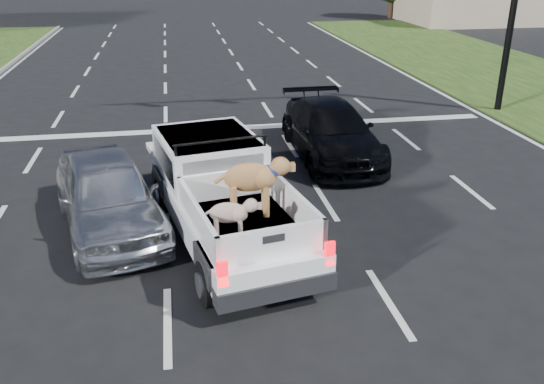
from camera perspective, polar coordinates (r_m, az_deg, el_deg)
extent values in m
plane|color=black|center=(9.13, 0.96, -11.96)|extent=(160.00, 160.00, 0.00)
cube|color=silver|center=(14.83, -24.05, 0.34)|extent=(0.12, 60.00, 0.01)
cube|color=silver|center=(14.33, -10.44, 1.29)|extent=(0.12, 60.00, 0.01)
cube|color=silver|center=(14.68, 3.33, 2.18)|extent=(0.12, 60.00, 0.01)
cube|color=silver|center=(15.81, 15.81, 2.87)|extent=(0.12, 60.00, 0.01)
cube|color=silver|center=(18.17, -4.94, 6.30)|extent=(17.00, 0.45, 0.01)
cylinder|color=black|center=(21.04, 22.84, 16.69)|extent=(0.22, 0.22, 7.00)
cylinder|color=#332114|center=(48.74, 11.74, 17.82)|extent=(0.44, 0.44, 2.16)
cylinder|color=#332114|center=(52.14, 20.36, 17.24)|extent=(0.44, 0.44, 2.16)
cylinder|color=black|center=(9.20, -6.21, -8.98)|extent=(0.42, 0.80, 0.76)
cylinder|color=black|center=(9.70, 3.83, -7.07)|extent=(0.42, 0.80, 0.76)
cylinder|color=black|center=(12.43, -10.65, -0.35)|extent=(0.42, 0.80, 0.76)
cylinder|color=black|center=(12.80, -3.00, 0.75)|extent=(0.42, 0.80, 0.76)
cube|color=white|center=(10.88, -4.45, -1.89)|extent=(2.87, 5.56, 0.52)
cube|color=white|center=(11.74, -6.31, 3.58)|extent=(2.24, 2.61, 0.86)
cube|color=black|center=(10.70, -4.75, 1.84)|extent=(1.53, 0.32, 0.62)
cylinder|color=black|center=(10.62, -5.06, 5.10)|extent=(1.77, 0.39, 0.05)
cube|color=black|center=(9.77, -2.51, -3.41)|extent=(2.23, 2.84, 0.06)
cube|color=white|center=(9.44, -7.44, -2.63)|extent=(0.56, 2.52, 0.52)
cube|color=white|center=(9.91, 2.12, -1.13)|extent=(0.56, 2.52, 0.52)
cube|color=white|center=(8.60, 0.07, -5.12)|extent=(1.76, 0.42, 0.52)
cube|color=#FF0513|center=(8.31, -4.94, -8.13)|extent=(0.17, 0.09, 0.40)
cube|color=#FF0513|center=(8.85, 5.73, -6.08)|extent=(0.17, 0.09, 0.40)
cube|color=black|center=(8.84, 0.40, -9.52)|extent=(1.94, 0.66, 0.30)
imported|color=#BABDC2|center=(11.78, -15.94, -0.22)|extent=(2.82, 4.75, 1.52)
imported|color=black|center=(15.54, 5.87, 6.04)|extent=(2.06, 4.92, 1.42)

